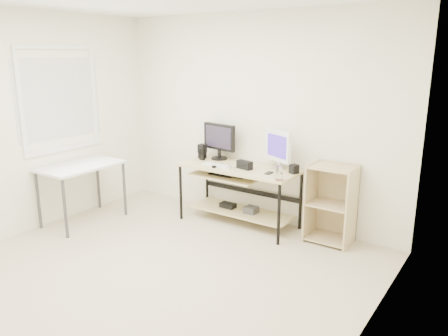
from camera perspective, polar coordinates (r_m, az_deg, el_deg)
name	(u,v)px	position (r m, az deg, el deg)	size (l,w,h in m)	color
room	(133,141)	(4.11, -11.79, 3.52)	(4.01, 4.01, 2.62)	beige
desk	(237,183)	(5.45, 1.77, -1.91)	(1.50, 0.65, 0.75)	#D4C386
side_table	(81,171)	(5.76, -18.16, -0.38)	(0.60, 1.00, 0.75)	white
shelf_unit	(332,203)	(5.12, 13.94, -4.47)	(0.50, 0.40, 0.90)	tan
black_monitor	(219,139)	(5.70, -0.63, 3.80)	(0.51, 0.21, 0.47)	black
white_imac	(278,147)	(5.23, 7.03, 2.75)	(0.42, 0.22, 0.47)	silver
keyboard	(218,165)	(5.40, -0.80, 0.33)	(0.43, 0.12, 0.02)	white
mouse	(229,167)	(5.27, 0.62, 0.09)	(0.06, 0.10, 0.03)	#AAAAAF
center_speaker	(245,165)	(5.26, 2.71, 0.41)	(0.20, 0.09, 0.10)	black
speaker_left	(202,151)	(5.81, -2.85, 2.27)	(0.09, 0.09, 0.19)	black
speaker_right	(294,169)	(5.12, 9.13, -0.13)	(0.09, 0.09, 0.10)	black
audio_controller	(202,155)	(5.70, -2.86, 1.73)	(0.07, 0.04, 0.14)	black
volume_puck	(214,167)	(5.32, -1.31, 0.16)	(0.05, 0.05, 0.02)	black
smartphone	(269,173)	(5.09, 5.90, -0.65)	(0.07, 0.12, 0.01)	black
coaster	(279,180)	(4.82, 7.22, -1.56)	(0.10, 0.10, 0.01)	#986645
drinking_glass	(279,173)	(4.80, 7.25, -0.62)	(0.08, 0.08, 0.16)	white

